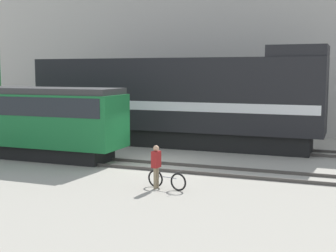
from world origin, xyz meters
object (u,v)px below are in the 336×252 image
Objects in this scene: streetcar at (15,117)px; freight_locomotive at (175,100)px; person at (156,163)px; bicycle at (167,180)px.

freight_locomotive is at bearing 44.05° from streetcar.
freight_locomotive reaches higher than person.
freight_locomotive is at bearing 108.80° from bicycle.
freight_locomotive is 10.30m from person.
bicycle is at bearing -71.20° from freight_locomotive.
freight_locomotive reaches higher than bicycle.
bicycle is (3.29, -9.67, -2.33)m from freight_locomotive.
freight_locomotive is 8.95m from streetcar.
person is at bearing -20.78° from streetcar.
bicycle is at bearing 9.88° from person.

